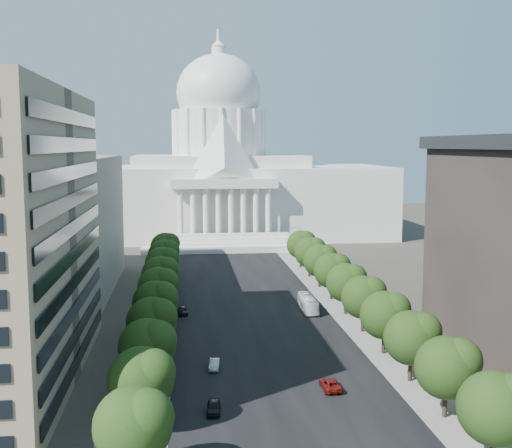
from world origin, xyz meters
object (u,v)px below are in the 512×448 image
object	(u,v)px
car_dark_a	(214,407)
car_dark_b	(183,311)
car_silver	(215,364)
car_red	(330,385)
city_bus	(308,303)

from	to	relation	value
car_dark_a	car_dark_b	size ratio (longest dim) A/B	0.91
car_silver	car_red	bearing A→B (deg)	-26.72
car_dark_b	car_dark_a	bearing A→B (deg)	-89.67
car_red	car_dark_b	distance (m)	45.50
car_red	city_bus	world-z (taller)	city_bus
car_dark_b	car_red	bearing A→B (deg)	-68.65
car_red	car_dark_b	size ratio (longest dim) A/B	1.10
car_dark_a	car_dark_b	distance (m)	46.92
city_bus	car_dark_a	bearing A→B (deg)	-112.70
car_dark_a	car_silver	xyz separation A→B (m)	(0.86, 15.51, -0.03)
car_silver	city_bus	size ratio (longest dim) A/B	0.38
car_dark_b	city_bus	world-z (taller)	city_bus
car_dark_a	car_dark_b	xyz separation A→B (m)	(-3.81, 46.76, -0.05)
car_silver	car_red	xyz separation A→B (m)	(15.05, -9.75, 0.01)
car_red	car_silver	bearing A→B (deg)	-33.47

